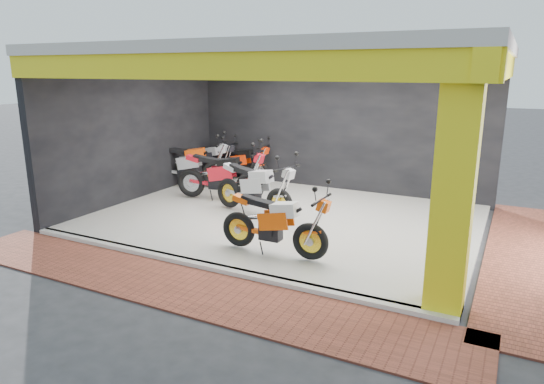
{
  "coord_description": "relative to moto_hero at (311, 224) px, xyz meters",
  "views": [
    {
      "loc": [
        4.42,
        -7.25,
        3.26
      ],
      "look_at": [
        0.19,
        1.02,
        0.9
      ],
      "focal_mm": 32.0,
      "sensor_mm": 36.0,
      "label": 1
    }
  ],
  "objects": [
    {
      "name": "ground",
      "position": [
        -1.49,
        0.11,
        -0.76
      ],
      "size": [
        80.0,
        80.0,
        0.0
      ],
      "primitive_type": "plane",
      "color": "#2D2D30",
      "rests_on": "ground"
    },
    {
      "name": "floor_kerb",
      "position": [
        -1.49,
        -0.91,
        -0.71
      ],
      "size": [
        8.0,
        0.2,
        0.1
      ],
      "primitive_type": "cube",
      "color": "white",
      "rests_on": "ground"
    },
    {
      "name": "moto_row_c",
      "position": [
        -4.36,
        3.66,
        0.07
      ],
      "size": [
        2.54,
        1.57,
        1.46
      ],
      "primitive_type": null,
      "rotation": [
        0.0,
        0.0,
        0.31
      ],
      "color": "#9EA0A5",
      "rests_on": "showroom_floor"
    },
    {
      "name": "moto_row_e",
      "position": [
        -4.66,
        4.66,
        -0.03
      ],
      "size": [
        2.14,
        1.02,
        1.26
      ],
      "primitive_type": null,
      "rotation": [
        0.0,
        0.0,
        -0.13
      ],
      "color": "black",
      "rests_on": "showroom_floor"
    },
    {
      "name": "back_wall",
      "position": [
        -1.49,
        5.21,
        0.99
      ],
      "size": [
        8.2,
        0.2,
        3.5
      ],
      "primitive_type": "cube",
      "color": "black",
      "rests_on": "ground"
    },
    {
      "name": "moto_row_a",
      "position": [
        -1.45,
        1.77,
        0.05
      ],
      "size": [
        2.45,
        1.34,
        1.42
      ],
      "primitive_type": null,
      "rotation": [
        0.0,
        0.0,
        -0.22
      ],
      "color": "#A6A8AE",
      "rests_on": "showroom_floor"
    },
    {
      "name": "showroom_floor",
      "position": [
        -1.49,
        2.11,
        -0.71
      ],
      "size": [
        8.0,
        6.0,
        0.1
      ],
      "primitive_type": "cube",
      "color": "white",
      "rests_on": "ground"
    },
    {
      "name": "paver_right",
      "position": [
        3.31,
        2.11,
        -0.75
      ],
      "size": [
        1.4,
        7.0,
        0.03
      ],
      "primitive_type": "cube",
      "color": "brown",
      "rests_on": "ground"
    },
    {
      "name": "corner_column",
      "position": [
        2.26,
        -0.64,
        0.99
      ],
      "size": [
        0.5,
        0.5,
        3.5
      ],
      "primitive_type": "cube",
      "color": "yellow",
      "rests_on": "ground"
    },
    {
      "name": "showroom_ceiling",
      "position": [
        -1.49,
        2.11,
        2.84
      ],
      "size": [
        8.4,
        6.4,
        0.2
      ],
      "primitive_type": "cube",
      "color": "beige",
      "rests_on": "corner_column"
    },
    {
      "name": "left_wall",
      "position": [
        -5.59,
        2.11,
        0.99
      ],
      "size": [
        0.2,
        6.2,
        3.5
      ],
      "primitive_type": "cube",
      "color": "black",
      "rests_on": "ground"
    },
    {
      "name": "header_beam_right",
      "position": [
        2.51,
        2.11,
        2.54
      ],
      "size": [
        0.3,
        6.4,
        0.4
      ],
      "primitive_type": "cube",
      "color": "yellow",
      "rests_on": "corner_column"
    },
    {
      "name": "paver_front",
      "position": [
        -1.49,
        -1.69,
        -0.75
      ],
      "size": [
        9.0,
        1.4,
        0.03
      ],
      "primitive_type": "cube",
      "color": "brown",
      "rests_on": "ground"
    },
    {
      "name": "header_beam_front",
      "position": [
        -1.49,
        -0.89,
        2.54
      ],
      "size": [
        8.4,
        0.3,
        0.4
      ],
      "primitive_type": "cube",
      "color": "yellow",
      "rests_on": "corner_column"
    },
    {
      "name": "moto_row_d",
      "position": [
        -3.62,
        4.83,
        -0.04
      ],
      "size": [
        2.06,
        0.82,
        1.24
      ],
      "primitive_type": null,
      "rotation": [
        0.0,
        0.0,
        -0.03
      ],
      "color": "#F2330A",
      "rests_on": "showroom_floor"
    },
    {
      "name": "moto_row_b",
      "position": [
        -2.76,
        2.79,
        0.07
      ],
      "size": [
        2.52,
        1.33,
        1.46
      ],
      "primitive_type": null,
      "rotation": [
        0.0,
        0.0,
        0.2
      ],
      "color": "red",
      "rests_on": "showroom_floor"
    },
    {
      "name": "moto_hero",
      "position": [
        0.0,
        0.0,
        0.0
      ],
      "size": [
        2.16,
        0.8,
        1.32
      ],
      "primitive_type": null,
      "rotation": [
        0.0,
        0.0,
        -0.0
      ],
      "color": "#E95109",
      "rests_on": "showroom_floor"
    }
  ]
}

